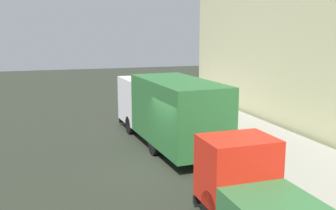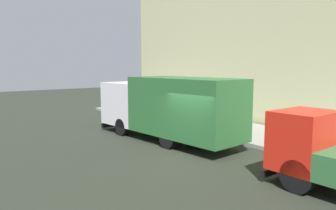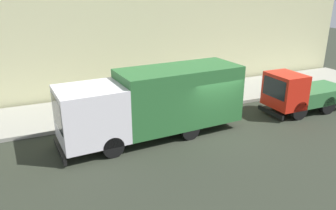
# 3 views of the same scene
# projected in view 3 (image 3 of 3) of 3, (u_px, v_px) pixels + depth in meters

# --- Properties ---
(ground) EXTENTS (80.00, 80.00, 0.00)m
(ground) POSITION_uv_depth(u_px,v_px,m) (217.00, 133.00, 15.61)
(ground) COLOR #282D22
(sidewalk) EXTENTS (4.30, 30.00, 0.18)m
(sidewalk) POSITION_uv_depth(u_px,v_px,m) (172.00, 99.00, 20.02)
(sidewalk) COLOR gray
(sidewalk) RESTS_ON ground
(large_utility_truck) EXTENTS (2.91, 8.54, 3.10)m
(large_utility_truck) POSITION_uv_depth(u_px,v_px,m) (155.00, 101.00, 14.82)
(large_utility_truck) COLOR white
(large_utility_truck) RESTS_ON ground
(small_flatbed_truck) EXTENTS (1.99, 4.82, 2.28)m
(small_flatbed_truck) POSITION_uv_depth(u_px,v_px,m) (300.00, 93.00, 17.94)
(small_flatbed_truck) COLOR red
(small_flatbed_truck) RESTS_ON ground
(pedestrian_walking) EXTENTS (0.47, 0.47, 1.79)m
(pedestrian_walking) POSITION_uv_depth(u_px,v_px,m) (106.00, 95.00, 17.54)
(pedestrian_walking) COLOR #423949
(pedestrian_walking) RESTS_ON sidewalk
(street_sign_post) EXTENTS (0.44, 0.08, 2.48)m
(street_sign_post) POSITION_uv_depth(u_px,v_px,m) (126.00, 89.00, 16.76)
(street_sign_post) COLOR #4C5156
(street_sign_post) RESTS_ON sidewalk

